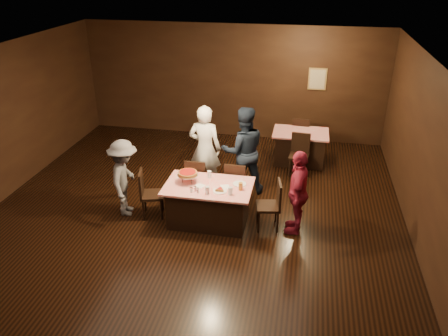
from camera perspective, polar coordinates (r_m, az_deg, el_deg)
The scene contains 23 objects.
room at distance 6.97m, azimuth -6.00°, elevation 5.71°, with size 10.00×10.04×3.02m.
main_table at distance 8.15m, azimuth -2.00°, elevation -4.66°, with size 1.60×1.00×0.77m, color red.
back_table at distance 10.66m, azimuth 9.85°, elevation 2.71°, with size 1.30×0.90×0.77m, color red.
chair_far_left at distance 8.82m, azimuth -3.46°, elevation -1.45°, with size 0.42×0.42×0.95m, color black.
chair_far_right at distance 8.68m, azimuth 1.67°, elevation -1.92°, with size 0.42×0.42×0.95m, color black.
chair_end_left at distance 8.39m, azimuth -9.36°, elevation -3.34°, with size 0.42×0.42×0.95m, color black.
chair_end_right at distance 7.96m, azimuth 5.77°, elevation -4.86°, with size 0.42×0.42×0.95m, color black.
chair_back_near at distance 9.98m, azimuth 9.74°, elevation 1.62°, with size 0.42×0.42×0.95m, color black.
chair_back_far at distance 11.18m, azimuth 10.00°, elevation 4.33°, with size 0.42×0.42×0.95m, color black.
diner_white_jacket at distance 9.05m, azimuth -2.50°, elevation 2.54°, with size 0.68×0.45×1.87m, color white.
diner_navy_hoodie at distance 8.95m, azimuth 2.53°, elevation 2.27°, with size 0.91×0.71×1.87m, color black.
diner_grey_knit at distance 8.44m, azimuth -12.85°, elevation -1.29°, with size 0.98×0.56×1.52m, color slate.
diner_red_shirt at distance 7.80m, azimuth 9.63°, elevation -3.14°, with size 0.93×0.39×1.58m, color #A2203B.
pizza_stand at distance 8.01m, azimuth -4.77°, elevation -0.71°, with size 0.38×0.38×0.22m.
plate_with_slice at distance 7.74m, azimuth -0.53°, elevation -2.91°, with size 0.25×0.25×0.06m.
plate_empty at distance 7.99m, azimuth 2.05°, elevation -2.09°, with size 0.25×0.25×0.01m, color white.
glass_front_left at distance 7.66m, azimuth -2.18°, elevation -2.91°, with size 0.08×0.08×0.14m, color silver.
glass_front_right at distance 7.63m, azimuth 0.84°, elevation -3.01°, with size 0.08×0.08×0.14m, color silver.
glass_amber at distance 7.78m, azimuth 2.19°, elevation -2.40°, with size 0.08×0.08×0.14m, color #BF7F26.
glass_back at distance 8.19m, azimuth -1.92°, elevation -0.84°, with size 0.08×0.08×0.14m, color silver.
condiments at distance 7.73m, azimuth -3.81°, elevation -2.82°, with size 0.17×0.10×0.09m.
napkin_center at distance 7.90m, azimuth 0.09°, elevation -2.46°, with size 0.16×0.16×0.01m, color white.
napkin_left at distance 7.94m, azimuth -3.17°, elevation -2.33°, with size 0.16×0.16×0.01m, color white.
Camera 1 is at (1.95, -6.23, 4.56)m, focal length 35.00 mm.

